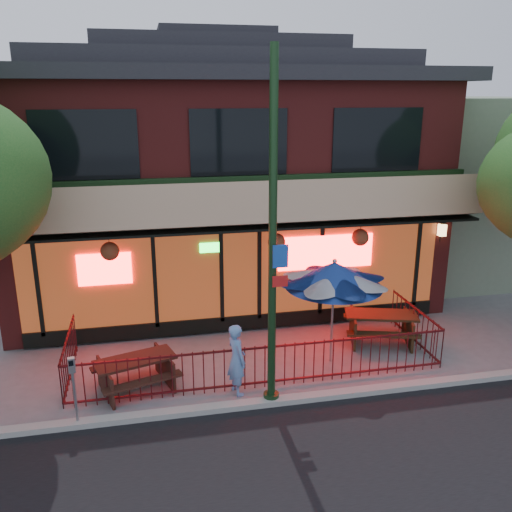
% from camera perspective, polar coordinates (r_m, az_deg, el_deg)
% --- Properties ---
extents(ground, '(80.00, 80.00, 0.00)m').
position_cam_1_polar(ground, '(12.00, 1.15, -14.08)').
color(ground, gray).
rests_on(ground, ground).
extents(curb, '(80.00, 0.25, 0.12)m').
position_cam_1_polar(curb, '(11.56, 1.72, -15.07)').
color(curb, '#999993').
rests_on(curb, ground).
extents(restaurant_building, '(12.96, 9.49, 8.05)m').
position_cam_1_polar(restaurant_building, '(17.42, -4.06, 10.09)').
color(restaurant_building, maroon).
rests_on(restaurant_building, ground).
extents(neighbor_building, '(6.00, 7.00, 6.00)m').
position_cam_1_polar(neighbor_building, '(21.27, 20.75, 7.22)').
color(neighbor_building, slate).
rests_on(neighbor_building, ground).
extents(patio_fence, '(8.44, 2.62, 1.00)m').
position_cam_1_polar(patio_fence, '(12.12, 0.63, -10.32)').
color(patio_fence, '#490F13').
rests_on(patio_fence, ground).
extents(street_light, '(0.43, 0.32, 7.00)m').
position_cam_1_polar(street_light, '(10.35, 1.76, -0.11)').
color(street_light, '#173319').
rests_on(street_light, ground).
extents(picnic_table_left, '(1.99, 1.73, 0.72)m').
position_cam_1_polar(picnic_table_left, '(12.16, -12.56, -11.53)').
color(picnic_table_left, '#3B1D15').
rests_on(picnic_table_left, ground).
extents(picnic_table_right, '(2.11, 1.83, 0.77)m').
position_cam_1_polar(picnic_table_right, '(14.32, 12.99, -6.90)').
color(picnic_table_right, '#352512').
rests_on(picnic_table_right, ground).
extents(patio_umbrella, '(2.25, 2.25, 2.57)m').
position_cam_1_polar(patio_umbrella, '(12.46, 8.22, -1.95)').
color(patio_umbrella, gray).
rests_on(patio_umbrella, ground).
extents(pedestrian, '(0.53, 0.66, 1.58)m').
position_cam_1_polar(pedestrian, '(11.59, -2.05, -10.81)').
color(pedestrian, '#628BC4').
rests_on(pedestrian, ground).
extents(parking_meter_near, '(0.15, 0.13, 1.46)m').
position_cam_1_polar(parking_meter_near, '(10.97, -18.68, -12.31)').
color(parking_meter_near, '#999BA2').
rests_on(parking_meter_near, ground).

